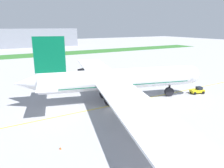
# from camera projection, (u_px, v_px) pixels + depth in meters

# --- Properties ---
(ground_plane) EXTENTS (600.00, 600.00, 0.00)m
(ground_plane) POSITION_uv_depth(u_px,v_px,m) (116.00, 109.00, 54.93)
(ground_plane) COLOR #9E9EA3
(ground_plane) RESTS_ON ground
(apron_taxi_line) EXTENTS (280.00, 0.36, 0.01)m
(apron_taxi_line) POSITION_uv_depth(u_px,v_px,m) (110.00, 106.00, 57.30)
(apron_taxi_line) COLOR yellow
(apron_taxi_line) RESTS_ON ground
(grass_median_strip) EXTENTS (320.00, 24.00, 0.10)m
(grass_median_strip) POSITION_uv_depth(u_px,v_px,m) (30.00, 55.00, 155.04)
(grass_median_strip) COLOR #2D6628
(grass_median_strip) RESTS_ON ground
(airliner_foreground) EXTENTS (51.34, 81.88, 18.20)m
(airliner_foreground) POSITION_uv_depth(u_px,v_px,m) (116.00, 80.00, 59.61)
(airliner_foreground) COLOR white
(airliner_foreground) RESTS_ON ground
(pushback_tug) EXTENTS (6.18, 3.38, 2.13)m
(pushback_tug) POSITION_uv_depth(u_px,v_px,m) (198.00, 90.00, 67.59)
(pushback_tug) COLOR yellow
(pushback_tug) RESTS_ON ground
(ground_crew_wingwalker_port) EXTENTS (0.53, 0.45, 1.73)m
(ground_crew_wingwalker_port) POSITION_uv_depth(u_px,v_px,m) (148.00, 147.00, 35.74)
(ground_crew_wingwalker_port) COLOR black
(ground_crew_wingwalker_port) RESTS_ON ground
(traffic_cone_near_nose) EXTENTS (0.36, 0.36, 0.58)m
(traffic_cone_near_nose) POSITION_uv_depth(u_px,v_px,m) (60.00, 148.00, 37.07)
(traffic_cone_near_nose) COLOR #F2590C
(traffic_cone_near_nose) RESTS_ON ground
(service_truck_catering_van) EXTENTS (6.48, 4.57, 2.92)m
(service_truck_catering_van) POSITION_uv_depth(u_px,v_px,m) (82.00, 72.00, 91.75)
(service_truck_catering_van) COLOR black
(service_truck_catering_van) RESTS_ON ground
(terminal_building) EXTENTS (98.99, 20.00, 18.00)m
(terminal_building) POSITION_uv_depth(u_px,v_px,m) (27.00, 38.00, 215.08)
(terminal_building) COLOR gray
(terminal_building) RESTS_ON ground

